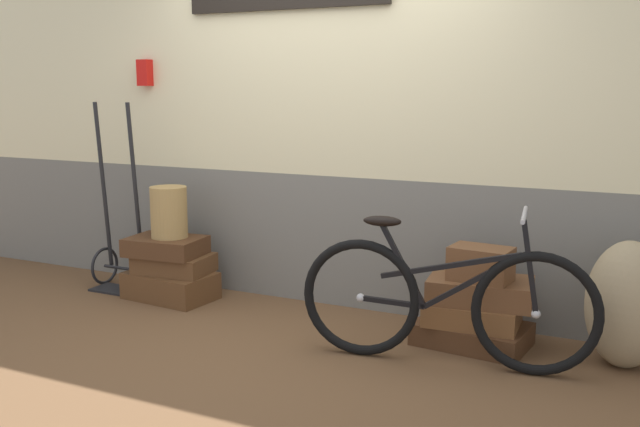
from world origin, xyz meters
The scene contains 13 objects.
ground centered at (0.00, 0.00, -0.03)m, with size 10.15×5.20×0.06m, color brown.
station_building centered at (0.01, 0.85, 1.51)m, with size 8.15×0.74×3.01m.
suitcase_0 centered at (-1.13, 0.37, 0.10)m, with size 0.64×0.40×0.20m, color brown.
suitcase_1 centered at (-1.11, 0.39, 0.26)m, with size 0.53×0.37×0.13m, color brown.
suitcase_2 centered at (-1.16, 0.36, 0.40)m, with size 0.54×0.38×0.13m, color #4C2D19.
suitcase_3 centered at (1.12, 0.39, 0.07)m, with size 0.66×0.44×0.13m, color #4C2D19.
suitcase_4 centered at (1.12, 0.38, 0.20)m, with size 0.55×0.38×0.13m, color brown.
suitcase_5 centered at (1.16, 0.40, 0.34)m, with size 0.61×0.38×0.15m, color brown.
suitcase_6 centered at (1.17, 0.36, 0.52)m, with size 0.35×0.23×0.20m, color brown.
wicker_basket centered at (-1.14, 0.39, 0.65)m, with size 0.27×0.27×0.38m, color #A8844C.
luggage_trolley centered at (-1.66, 0.44, 0.34)m, with size 0.40×0.37×1.44m.
burlap_sack centered at (1.98, 0.41, 0.36)m, with size 0.45×0.38×0.73m, color #9E8966.
bicycle centered at (1.05, 0.00, 0.37)m, with size 1.66×0.46×0.90m.
Camera 1 is at (2.09, -3.74, 1.55)m, focal length 39.93 mm.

